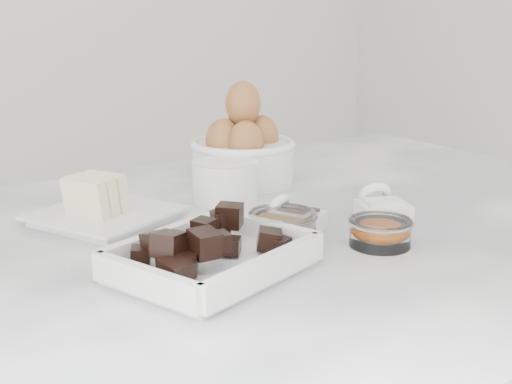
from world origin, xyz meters
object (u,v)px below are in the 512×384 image
Objects in this scene: sugar_ramekin at (225,180)px; honey_bowl at (283,226)px; egg_bowl at (243,150)px; salt_spoon at (381,207)px; vanilla_spoon at (292,219)px; zest_bowl at (380,231)px; chocolate_dish at (212,253)px; butter_plate at (103,206)px.

honey_bowl is at bearing -101.37° from sugar_ramekin.
honey_bowl is (-0.12, -0.26, -0.03)m from egg_bowl.
honey_bowl is at bearing 179.79° from salt_spoon.
salt_spoon is at bearing -10.85° from vanilla_spoon.
salt_spoon is at bearing 45.33° from zest_bowl.
chocolate_dish is at bearing -128.27° from egg_bowl.
chocolate_dish is 3.12× the size of zest_bowl.
butter_plate is 2.22× the size of vanilla_spoon.
salt_spoon is (0.13, -0.02, 0.00)m from vanilla_spoon.
salt_spoon is (0.12, -0.19, -0.01)m from sugar_ramekin.
vanilla_spoon is (-0.01, -0.16, -0.01)m from sugar_ramekin.
honey_bowl is (0.14, -0.19, -0.00)m from butter_plate.
zest_bowl is at bearing -96.17° from egg_bowl.
egg_bowl is at bearing 15.71° from butter_plate.
vanilla_spoon is (-0.09, -0.24, -0.04)m from egg_bowl.
salt_spoon is at bearing -56.96° from sugar_ramekin.
vanilla_spoon is (0.15, 0.06, -0.01)m from chocolate_dish.
butter_plate is 2.24× the size of salt_spoon.
salt_spoon reaches higher than zest_bowl.
vanilla_spoon reaches higher than zest_bowl.
egg_bowl is 0.27m from salt_spoon.
egg_bowl is (0.26, 0.07, 0.03)m from butter_plate.
sugar_ramekin is 0.57× the size of egg_bowl.
zest_bowl is 0.11m from salt_spoon.
honey_bowl is 0.16m from salt_spoon.
sugar_ramekin is 0.19m from honey_bowl.
butter_plate is at bearing 147.90° from salt_spoon.
egg_bowl is 2.19× the size of zest_bowl.
zest_bowl is at bearing -64.00° from vanilla_spoon.
honey_bowl is 0.90× the size of vanilla_spoon.
egg_bowl is at bearing 83.83° from zest_bowl.
sugar_ramekin is at bearing 99.58° from zest_bowl.
chocolate_dish is at bearing -171.79° from salt_spoon.
zest_bowl is (0.04, -0.26, -0.01)m from sugar_ramekin.
sugar_ramekin is at bearing 123.04° from salt_spoon.
zest_bowl is at bearing -43.64° from honey_bowl.
butter_plate is at bearing 95.73° from chocolate_dish.
egg_bowl is 0.34m from zest_bowl.
vanilla_spoon is (0.03, 0.02, -0.00)m from honey_bowl.
egg_bowl reaches higher than chocolate_dish.
egg_bowl is 1.99× the size of honey_bowl.
chocolate_dish is 0.39m from egg_bowl.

